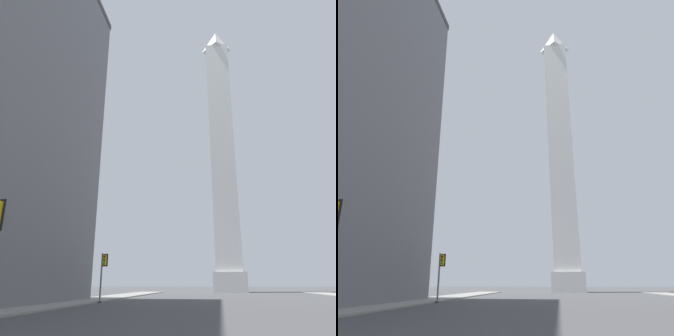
{
  "view_description": "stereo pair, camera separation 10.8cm",
  "coord_description": "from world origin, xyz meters",
  "views": [
    {
      "loc": [
        -1.97,
        -2.67,
        1.91
      ],
      "look_at": [
        -11.06,
        56.6,
        23.06
      ],
      "focal_mm": 35.0,
      "sensor_mm": 36.0,
      "label": 1
    },
    {
      "loc": [
        -1.86,
        -2.65,
        1.91
      ],
      "look_at": [
        -11.06,
        56.6,
        23.06
      ],
      "focal_mm": 35.0,
      "sensor_mm": 36.0,
      "label": 2
    }
  ],
  "objects": [
    {
      "name": "sidewalk_left",
      "position": [
        -17.21,
        27.58,
        0.07
      ],
      "size": [
        5.0,
        91.92,
        0.15
      ],
      "primitive_type": "cube",
      "color": "gray",
      "rests_on": "ground_plane"
    },
    {
      "name": "obelisk",
      "position": [
        0.0,
        76.6,
        34.8
      ],
      "size": [
        7.45,
        7.45,
        71.8
      ],
      "color": "silver",
      "rests_on": "ground_plane"
    },
    {
      "name": "traffic_light_mid_left",
      "position": [
        -14.4,
        32.42,
        3.29
      ],
      "size": [
        0.78,
        0.5,
        4.97
      ],
      "color": "slate",
      "rests_on": "ground_plane"
    }
  ]
}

